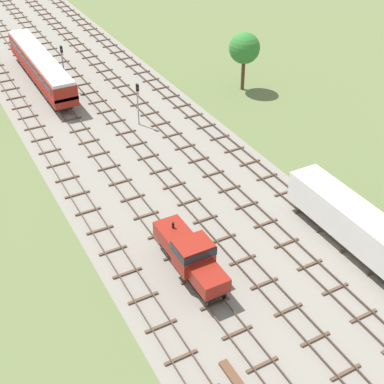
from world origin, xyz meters
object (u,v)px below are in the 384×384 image
object	(u,v)px
signal_post_near	(138,99)
shunter_loco_left_near	(191,254)
freight_boxcar_centre_right_nearest	(356,225)
passenger_coach_left_mid	(40,65)
signal_post_nearest	(63,62)

from	to	relation	value
signal_post_near	shunter_loco_left_near	bearing A→B (deg)	-104.85
freight_boxcar_centre_right_nearest	passenger_coach_left_mid	xyz separation A→B (m)	(-12.98, 44.87, 0.16)
freight_boxcar_centre_right_nearest	signal_post_nearest	size ratio (longest dim) A/B	2.38
freight_boxcar_centre_right_nearest	passenger_coach_left_mid	bearing A→B (deg)	106.13
shunter_loco_left_near	passenger_coach_left_mid	size ratio (longest dim) A/B	0.38
shunter_loco_left_near	signal_post_near	size ratio (longest dim) A/B	1.66
signal_post_nearest	signal_post_near	xyz separation A→B (m)	(4.32, -13.48, -0.45)
freight_boxcar_centre_right_nearest	signal_post_near	distance (m)	28.86
freight_boxcar_centre_right_nearest	shunter_loco_left_near	size ratio (longest dim) A/B	1.65
freight_boxcar_centre_right_nearest	shunter_loco_left_near	world-z (taller)	freight_boxcar_centre_right_nearest
shunter_loco_left_near	passenger_coach_left_mid	bearing A→B (deg)	90.00
passenger_coach_left_mid	signal_post_near	xyz separation A→B (m)	(6.49, -16.76, 0.64)
signal_post_nearest	signal_post_near	world-z (taller)	signal_post_nearest
shunter_loco_left_near	passenger_coach_left_mid	xyz separation A→B (m)	(-0.00, 41.23, 0.60)
freight_boxcar_centre_right_nearest	signal_post_nearest	world-z (taller)	signal_post_nearest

